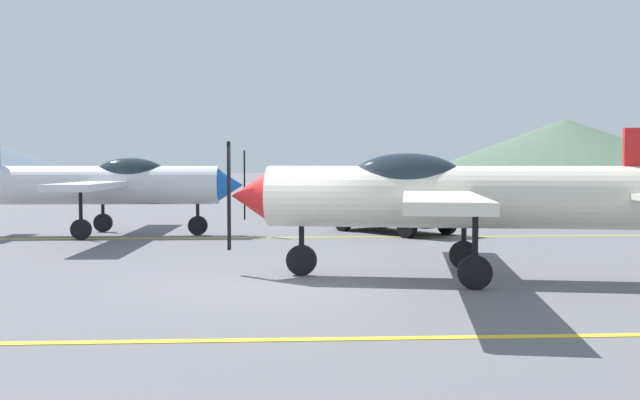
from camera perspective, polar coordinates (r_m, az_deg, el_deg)
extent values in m
plane|color=slate|center=(13.09, -3.11, -6.56)|extent=(400.00, 400.00, 0.00)
cube|color=yellow|center=(8.69, -3.10, -11.34)|extent=(80.00, 0.16, 0.01)
cube|color=yellow|center=(20.70, -3.11, -3.09)|extent=(80.00, 0.16, 0.01)
cylinder|color=silver|center=(13.35, 11.20, 0.24)|extent=(7.32, 2.43, 1.17)
cone|color=red|center=(13.66, -5.74, 0.33)|extent=(0.91, 1.11, 0.99)
cube|color=black|center=(13.76, -7.46, 0.34)|extent=(0.06, 0.13, 2.13)
ellipsoid|color=#1E2833|center=(13.31, 7.10, 1.77)|extent=(2.26, 1.32, 0.96)
cube|color=silver|center=(13.33, 9.37, 0.48)|extent=(2.81, 9.42, 0.17)
cylinder|color=black|center=(13.52, -1.54, -2.70)|extent=(0.11, 0.11, 1.07)
cylinder|color=black|center=(13.58, -1.53, -4.94)|extent=(0.61, 0.23, 0.60)
cylinder|color=black|center=(14.58, 11.67, -2.35)|extent=(0.11, 0.11, 1.07)
cylinder|color=black|center=(14.64, 11.65, -4.44)|extent=(0.61, 0.23, 0.60)
cylinder|color=black|center=(12.26, 12.55, -3.33)|extent=(0.11, 0.11, 1.07)
cylinder|color=black|center=(12.33, 12.53, -5.80)|extent=(0.61, 0.23, 0.60)
cylinder|color=silver|center=(22.24, -17.62, 1.16)|extent=(7.25, 1.28, 1.17)
cone|color=blue|center=(21.53, -7.33, 1.22)|extent=(0.76, 1.01, 0.99)
cube|color=black|center=(21.50, -6.20, 1.23)|extent=(0.04, 0.13, 2.13)
ellipsoid|color=#1E2833|center=(22.00, -15.23, 2.09)|extent=(2.14, 0.99, 0.96)
cube|color=silver|center=(22.13, -16.56, 1.31)|extent=(1.31, 9.38, 0.17)
cylinder|color=black|center=(21.68, -9.98, -0.67)|extent=(0.11, 0.11, 1.07)
cylinder|color=black|center=(21.71, -9.96, -2.07)|extent=(0.60, 0.14, 0.60)
cylinder|color=black|center=(21.21, -18.98, -0.85)|extent=(0.11, 0.11, 1.07)
cylinder|color=black|center=(21.25, -18.96, -2.29)|extent=(0.60, 0.14, 0.60)
cylinder|color=black|center=(23.45, -17.34, -0.49)|extent=(0.11, 0.11, 1.07)
cylinder|color=black|center=(23.49, -17.32, -1.79)|extent=(0.60, 0.14, 0.60)
cube|color=black|center=(22.30, 6.06, -0.90)|extent=(4.00, 4.53, 0.75)
cube|color=black|center=(22.16, 6.34, 0.76)|extent=(2.70, 2.88, 0.55)
cylinder|color=black|center=(23.96, 5.15, -1.53)|extent=(0.56, 0.65, 0.64)
cylinder|color=black|center=(22.74, 1.91, -1.76)|extent=(0.56, 0.65, 0.64)
cylinder|color=black|center=(22.03, 10.33, -1.95)|extent=(0.56, 0.65, 0.64)
cylinder|color=black|center=(20.70, 7.11, -2.23)|extent=(0.56, 0.65, 0.64)
cone|color=#4C6651|center=(179.88, 19.37, 4.13)|extent=(72.90, 72.90, 13.55)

